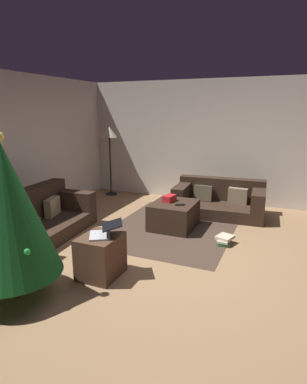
% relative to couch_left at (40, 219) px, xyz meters
% --- Properties ---
extents(ground_plane, '(6.40, 6.40, 0.00)m').
position_rel_couch_left_xyz_m(ground_plane, '(0.03, -2.25, -0.29)').
color(ground_plane, '#93704C').
extents(corner_partition, '(0.12, 6.40, 2.60)m').
position_rel_couch_left_xyz_m(corner_partition, '(3.17, -2.25, 1.01)').
color(corner_partition, silver).
rests_on(corner_partition, ground_plane).
extents(couch_left, '(1.82, 0.99, 0.76)m').
position_rel_couch_left_xyz_m(couch_left, '(0.00, 0.00, 0.00)').
color(couch_left, '#332319').
rests_on(couch_left, ground_plane).
extents(couch_right, '(1.02, 1.73, 0.66)m').
position_rel_couch_left_xyz_m(couch_right, '(2.28, -2.38, -0.03)').
color(couch_right, '#332319').
rests_on(couch_right, ground_plane).
extents(ottoman, '(0.81, 0.70, 0.44)m').
position_rel_couch_left_xyz_m(ottoman, '(1.20, -1.82, -0.07)').
color(ottoman, '#332319').
rests_on(ottoman, ground_plane).
extents(gift_box, '(0.27, 0.19, 0.11)m').
position_rel_couch_left_xyz_m(gift_box, '(1.26, -1.72, 0.20)').
color(gift_box, red).
rests_on(gift_box, ottoman).
extents(tv_remote, '(0.12, 0.16, 0.02)m').
position_rel_couch_left_xyz_m(tv_remote, '(1.10, -1.96, 0.16)').
color(tv_remote, black).
rests_on(tv_remote, ottoman).
extents(christmas_tree, '(1.02, 1.02, 1.76)m').
position_rel_couch_left_xyz_m(christmas_tree, '(-1.47, -0.97, 0.68)').
color(christmas_tree, brown).
rests_on(christmas_tree, ground_plane).
extents(side_table, '(0.52, 0.44, 0.51)m').
position_rel_couch_left_xyz_m(side_table, '(-0.72, -1.57, -0.04)').
color(side_table, '#4C3323').
rests_on(side_table, ground_plane).
extents(laptop, '(0.46, 0.49, 0.17)m').
position_rel_couch_left_xyz_m(laptop, '(-0.69, -1.62, 0.27)').
color(laptop, silver).
rests_on(laptop, side_table).
extents(book_stack, '(0.31, 0.28, 0.13)m').
position_rel_couch_left_xyz_m(book_stack, '(0.82, -2.77, -0.23)').
color(book_stack, '#387A47').
rests_on(book_stack, ground_plane).
extents(corner_lamp, '(0.36, 0.36, 1.60)m').
position_rel_couch_left_xyz_m(corner_lamp, '(2.75, 0.32, 1.06)').
color(corner_lamp, black).
rests_on(corner_lamp, ground_plane).
extents(area_rug, '(2.60, 2.00, 0.01)m').
position_rel_couch_left_xyz_m(area_rug, '(1.20, -1.82, -0.29)').
color(area_rug, '#433328').
rests_on(area_rug, ground_plane).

